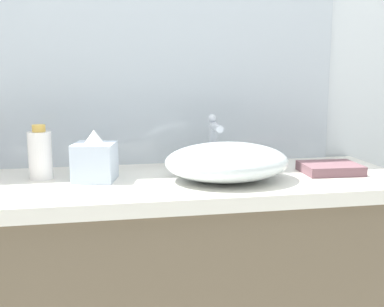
# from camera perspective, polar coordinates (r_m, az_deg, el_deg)

# --- Properties ---
(bathroom_wall_rear) EXTENTS (6.00, 0.06, 2.60)m
(bathroom_wall_rear) POSITION_cam_1_polar(r_m,az_deg,el_deg) (1.76, -2.51, 12.85)
(bathroom_wall_rear) COLOR silver
(bathroom_wall_rear) RESTS_ON ground
(wall_mirror_panel) EXTENTS (1.35, 0.01, 0.96)m
(wall_mirror_panel) POSITION_cam_1_polar(r_m,az_deg,el_deg) (1.71, -5.23, 14.75)
(wall_mirror_panel) COLOR #B2BCC6
(wall_mirror_panel) RESTS_ON vanity_counter
(sink_basin) EXTENTS (0.38, 0.30, 0.11)m
(sink_basin) POSITION_cam_1_polar(r_m,az_deg,el_deg) (1.46, 4.13, -0.98)
(sink_basin) COLOR silver
(sink_basin) RESTS_ON vanity_counter
(faucet) EXTENTS (0.03, 0.12, 0.18)m
(faucet) POSITION_cam_1_polar(r_m,az_deg,el_deg) (1.62, 2.59, 1.85)
(faucet) COLOR silver
(faucet) RESTS_ON vanity_counter
(lotion_bottle) EXTENTS (0.07, 0.07, 0.17)m
(lotion_bottle) POSITION_cam_1_polar(r_m,az_deg,el_deg) (1.55, -17.47, -0.08)
(lotion_bottle) COLOR white
(lotion_bottle) RESTS_ON vanity_counter
(tissue_box) EXTENTS (0.14, 0.14, 0.15)m
(tissue_box) POSITION_cam_1_polar(r_m,az_deg,el_deg) (1.49, -11.40, -0.67)
(tissue_box) COLOR silver
(tissue_box) RESTS_ON vanity_counter
(folded_hand_towel) EXTENTS (0.19, 0.16, 0.03)m
(folded_hand_towel) POSITION_cam_1_polar(r_m,az_deg,el_deg) (1.63, 15.98, -1.69)
(folded_hand_towel) COLOR #744F56
(folded_hand_towel) RESTS_ON vanity_counter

